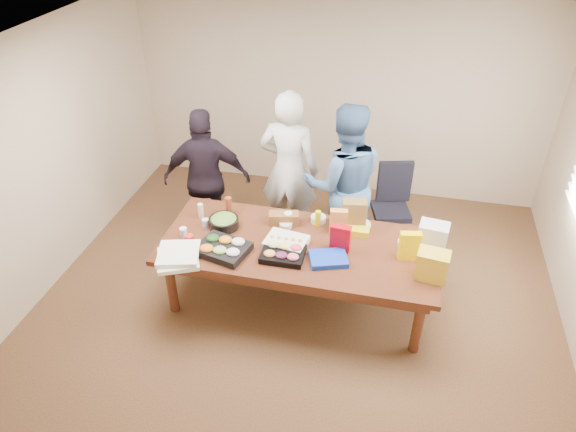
% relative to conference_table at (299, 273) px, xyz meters
% --- Properties ---
extents(floor, '(5.50, 5.00, 0.02)m').
position_rel_conference_table_xyz_m(floor, '(0.00, 0.00, -0.39)').
color(floor, '#47301E').
rests_on(floor, ground).
extents(ceiling, '(5.50, 5.00, 0.02)m').
position_rel_conference_table_xyz_m(ceiling, '(0.00, 0.00, 2.33)').
color(ceiling, white).
rests_on(ceiling, wall_back).
extents(wall_back, '(5.50, 0.04, 2.70)m').
position_rel_conference_table_xyz_m(wall_back, '(0.00, 2.50, 0.98)').
color(wall_back, beige).
rests_on(wall_back, floor).
extents(wall_front, '(5.50, 0.04, 2.70)m').
position_rel_conference_table_xyz_m(wall_front, '(0.00, -2.50, 0.98)').
color(wall_front, beige).
rests_on(wall_front, floor).
extents(wall_left, '(0.04, 5.00, 2.70)m').
position_rel_conference_table_xyz_m(wall_left, '(-2.75, 0.00, 0.98)').
color(wall_left, beige).
rests_on(wall_left, floor).
extents(conference_table, '(2.80, 1.20, 0.75)m').
position_rel_conference_table_xyz_m(conference_table, '(0.00, 0.00, 0.00)').
color(conference_table, '#4C1C0F').
rests_on(conference_table, floor).
extents(office_chair, '(0.61, 0.61, 0.98)m').
position_rel_conference_table_xyz_m(office_chair, '(0.87, 1.28, 0.12)').
color(office_chair, black).
rests_on(office_chair, floor).
extents(person_center, '(0.74, 0.52, 1.95)m').
position_rel_conference_table_xyz_m(person_center, '(-0.35, 1.08, 0.60)').
color(person_center, silver).
rests_on(person_center, floor).
extents(person_right, '(1.09, 0.95, 1.92)m').
position_rel_conference_table_xyz_m(person_right, '(0.31, 0.93, 0.58)').
color(person_right, '#3E5F89').
rests_on(person_right, floor).
extents(person_left, '(1.09, 0.65, 1.73)m').
position_rel_conference_table_xyz_m(person_left, '(-1.29, 0.85, 0.49)').
color(person_left, black).
rests_on(person_left, floor).
extents(veggie_tray, '(0.57, 0.49, 0.07)m').
position_rel_conference_table_xyz_m(veggie_tray, '(-0.71, -0.29, 0.41)').
color(veggie_tray, black).
rests_on(veggie_tray, conference_table).
extents(fruit_tray, '(0.42, 0.33, 0.06)m').
position_rel_conference_table_xyz_m(fruit_tray, '(-0.11, -0.23, 0.41)').
color(fruit_tray, black).
rests_on(fruit_tray, conference_table).
extents(sheet_cake, '(0.45, 0.36, 0.07)m').
position_rel_conference_table_xyz_m(sheet_cake, '(-0.12, -0.04, 0.41)').
color(sheet_cake, silver).
rests_on(sheet_cake, conference_table).
extents(salad_bowl, '(0.36, 0.36, 0.10)m').
position_rel_conference_table_xyz_m(salad_bowl, '(-0.84, 0.13, 0.43)').
color(salad_bowl, black).
rests_on(salad_bowl, conference_table).
extents(chip_bag_blue, '(0.42, 0.37, 0.05)m').
position_rel_conference_table_xyz_m(chip_bag_blue, '(0.33, -0.19, 0.40)').
color(chip_bag_blue, '#1238BE').
rests_on(chip_bag_blue, conference_table).
extents(chip_bag_red, '(0.20, 0.10, 0.29)m').
position_rel_conference_table_xyz_m(chip_bag_red, '(0.41, 0.00, 0.52)').
color(chip_bag_red, '#B7040E').
rests_on(chip_bag_red, conference_table).
extents(chip_bag_yellow, '(0.21, 0.12, 0.30)m').
position_rel_conference_table_xyz_m(chip_bag_yellow, '(1.08, 0.02, 0.53)').
color(chip_bag_yellow, '#FCDB00').
rests_on(chip_bag_yellow, conference_table).
extents(chip_bag_orange, '(0.19, 0.11, 0.28)m').
position_rel_conference_table_xyz_m(chip_bag_orange, '(0.35, 0.30, 0.51)').
color(chip_bag_orange, '#DA8D3E').
rests_on(chip_bag_orange, conference_table).
extents(mayo_jar, '(0.10, 0.10, 0.14)m').
position_rel_conference_table_xyz_m(mayo_jar, '(-0.19, 0.33, 0.44)').
color(mayo_jar, white).
rests_on(mayo_jar, conference_table).
extents(mustard_bottle, '(0.08, 0.08, 0.17)m').
position_rel_conference_table_xyz_m(mustard_bottle, '(0.12, 0.38, 0.46)').
color(mustard_bottle, '#D9D002').
rests_on(mustard_bottle, conference_table).
extents(dressing_bottle, '(0.07, 0.07, 0.22)m').
position_rel_conference_table_xyz_m(dressing_bottle, '(-0.86, 0.35, 0.49)').
color(dressing_bottle, maroon).
rests_on(dressing_bottle, conference_table).
extents(ranch_bottle, '(0.07, 0.07, 0.17)m').
position_rel_conference_table_xyz_m(ranch_bottle, '(-1.14, 0.24, 0.46)').
color(ranch_bottle, silver).
rests_on(ranch_bottle, conference_table).
extents(banana_bunch, '(0.23, 0.14, 0.08)m').
position_rel_conference_table_xyz_m(banana_bunch, '(0.56, 0.31, 0.41)').
color(banana_bunch, yellow).
rests_on(banana_bunch, conference_table).
extents(bread_loaf, '(0.34, 0.20, 0.13)m').
position_rel_conference_table_xyz_m(bread_loaf, '(-0.24, 0.33, 0.44)').
color(bread_loaf, brown).
rests_on(bread_loaf, conference_table).
extents(kraft_bag, '(0.27, 0.18, 0.33)m').
position_rel_conference_table_xyz_m(kraft_bag, '(0.49, 0.42, 0.54)').
color(kraft_bag, brown).
rests_on(kraft_bag, conference_table).
extents(red_cup, '(0.08, 0.08, 0.11)m').
position_rel_conference_table_xyz_m(red_cup, '(-1.08, -0.24, 0.43)').
color(red_cup, red).
rests_on(red_cup, conference_table).
extents(clear_cup_a, '(0.10, 0.10, 0.10)m').
position_rel_conference_table_xyz_m(clear_cup_a, '(-1.19, -0.13, 0.43)').
color(clear_cup_a, white).
rests_on(clear_cup_a, conference_table).
extents(clear_cup_b, '(0.08, 0.08, 0.10)m').
position_rel_conference_table_xyz_m(clear_cup_b, '(-1.03, 0.07, 0.43)').
color(clear_cup_b, silver).
rests_on(clear_cup_b, conference_table).
extents(pizza_box_lower, '(0.52, 0.52, 0.05)m').
position_rel_conference_table_xyz_m(pizza_box_lower, '(-1.09, -0.52, 0.40)').
color(pizza_box_lower, white).
rests_on(pizza_box_lower, conference_table).
extents(pizza_box_upper, '(0.48, 0.48, 0.05)m').
position_rel_conference_table_xyz_m(pizza_box_upper, '(-1.09, -0.49, 0.44)').
color(pizza_box_upper, white).
rests_on(pizza_box_upper, pizza_box_lower).
extents(plate_a, '(0.27, 0.27, 0.01)m').
position_rel_conference_table_xyz_m(plate_a, '(1.09, 0.27, 0.38)').
color(plate_a, white).
rests_on(plate_a, conference_table).
extents(plate_b, '(0.27, 0.27, 0.02)m').
position_rel_conference_table_xyz_m(plate_b, '(0.56, 0.48, 0.38)').
color(plate_b, silver).
rests_on(plate_b, conference_table).
extents(dip_bowl_a, '(0.21, 0.21, 0.07)m').
position_rel_conference_table_xyz_m(dip_bowl_a, '(0.12, 0.44, 0.41)').
color(dip_bowl_a, beige).
rests_on(dip_bowl_a, conference_table).
extents(dip_bowl_b, '(0.15, 0.15, 0.05)m').
position_rel_conference_table_xyz_m(dip_bowl_b, '(-0.20, 0.27, 0.40)').
color(dip_bowl_b, beige).
rests_on(dip_bowl_b, conference_table).
extents(grocery_bag_white, '(0.31, 0.24, 0.30)m').
position_rel_conference_table_xyz_m(grocery_bag_white, '(1.30, 0.22, 0.53)').
color(grocery_bag_white, silver).
rests_on(grocery_bag_white, conference_table).
extents(grocery_bag_yellow, '(0.31, 0.24, 0.29)m').
position_rel_conference_table_xyz_m(grocery_bag_yellow, '(1.30, -0.21, 0.52)').
color(grocery_bag_yellow, gold).
rests_on(grocery_bag_yellow, conference_table).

